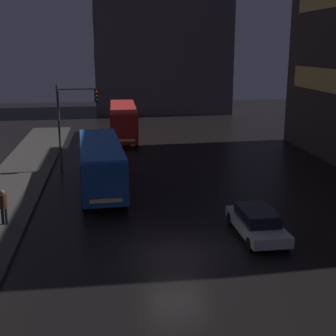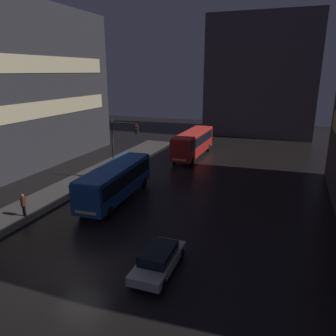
# 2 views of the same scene
# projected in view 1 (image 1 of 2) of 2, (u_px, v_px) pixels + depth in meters

# --- Properties ---
(ground_plane) EXTENTS (120.00, 120.00, 0.00)m
(ground_plane) POSITION_uv_depth(u_px,v_px,m) (176.00, 255.00, 20.38)
(ground_plane) COLOR black
(sidewalk_left) EXTENTS (4.00, 48.00, 0.15)m
(sidewalk_left) POSITION_uv_depth(u_px,v_px,m) (8.00, 193.00, 28.86)
(sidewalk_left) COLOR #3D3A38
(sidewalk_left) RESTS_ON ground
(building_far_backdrop) EXTENTS (18.07, 12.00, 19.80)m
(building_far_backdrop) POSITION_uv_depth(u_px,v_px,m) (160.00, 39.00, 64.84)
(building_far_backdrop) COLOR #423D47
(building_far_backdrop) RESTS_ON ground
(bus_near) EXTENTS (3.09, 10.22, 3.10)m
(bus_near) POSITION_uv_depth(u_px,v_px,m) (101.00, 161.00, 29.21)
(bus_near) COLOR #194793
(bus_near) RESTS_ON ground
(bus_far) EXTENTS (2.60, 10.74, 3.34)m
(bus_far) POSITION_uv_depth(u_px,v_px,m) (123.00, 119.00, 45.47)
(bus_far) COLOR #AD1E19
(bus_far) RESTS_ON ground
(car_taxi) EXTENTS (1.95, 4.62, 1.38)m
(car_taxi) POSITION_uv_depth(u_px,v_px,m) (257.00, 222.00, 22.30)
(car_taxi) COLOR #B7B7BC
(car_taxi) RESTS_ON ground
(pedestrian_mid) EXTENTS (0.56, 0.56, 1.80)m
(pedestrian_mid) POSITION_uv_depth(u_px,v_px,m) (3.00, 204.00, 23.32)
(pedestrian_mid) COLOR black
(pedestrian_mid) RESTS_ON sidewalk_left
(traffic_light_main) EXTENTS (2.93, 0.35, 6.29)m
(traffic_light_main) POSITION_uv_depth(u_px,v_px,m) (72.00, 114.00, 32.94)
(traffic_light_main) COLOR #2D2D2D
(traffic_light_main) RESTS_ON ground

